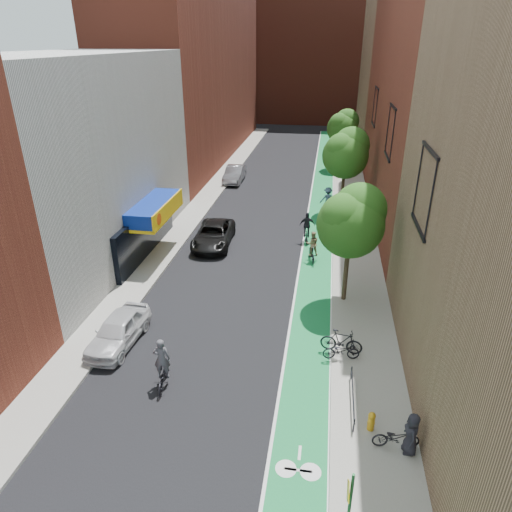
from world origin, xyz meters
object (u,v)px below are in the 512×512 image
at_px(cyclist_lead, 162,370).
at_px(fire_hydrant, 371,421).
at_px(cyclist_lane_mid, 307,231).
at_px(cyclist_lane_far, 328,202).
at_px(parked_car_white, 118,331).
at_px(parked_car_black, 214,235).
at_px(pedestrian, 411,434).
at_px(parked_car_silver, 235,174).
at_px(cyclist_lane_near, 312,249).

distance_m(cyclist_lead, fire_hydrant, 8.18).
distance_m(cyclist_lane_mid, fire_hydrant, 16.91).
xyz_separation_m(cyclist_lead, cyclist_lane_mid, (4.88, 15.37, 0.10)).
distance_m(cyclist_lead, cyclist_lane_far, 22.01).
height_order(parked_car_white, parked_car_black, parked_car_black).
relative_size(cyclist_lead, cyclist_lane_mid, 1.02).
xyz_separation_m(pedestrian, fire_hydrant, (-1.20, 0.78, -0.39)).
xyz_separation_m(parked_car_silver, cyclist_lane_mid, (7.80, -13.72, 0.08)).
bearing_deg(pedestrian, parked_car_silver, -161.70).
bearing_deg(parked_car_white, cyclist_lane_far, 67.39).
bearing_deg(parked_car_silver, cyclist_lead, -84.51).
bearing_deg(fire_hydrant, cyclist_lane_far, 94.86).
xyz_separation_m(cyclist_lead, cyclist_lane_near, (5.37, 12.47, 0.06)).
relative_size(cyclist_lead, cyclist_lane_far, 0.97).
bearing_deg(cyclist_lane_near, parked_car_white, 38.96).
bearing_deg(pedestrian, cyclist_lead, -105.36).
bearing_deg(cyclist_lead, cyclist_lane_far, -114.97).
bearing_deg(parked_car_white, cyclist_lane_near, 53.93).
xyz_separation_m(cyclist_lane_mid, pedestrian, (4.40, -17.38, 0.10)).
xyz_separation_m(parked_car_silver, cyclist_lead, (2.92, -29.09, -0.02)).
relative_size(pedestrian, fire_hydrant, 2.09).
bearing_deg(parked_car_white, cyclist_lane_mid, 62.32).
relative_size(parked_car_silver, cyclist_lane_near, 2.38).
bearing_deg(cyclist_lane_mid, parked_car_silver, -64.82).
distance_m(parked_car_white, cyclist_lane_near, 13.09).
relative_size(cyclist_lane_far, pedestrian, 1.41).
bearing_deg(cyclist_lane_mid, cyclist_lead, 67.95).
distance_m(parked_car_white, pedestrian, 12.96).
bearing_deg(cyclist_lane_near, fire_hydrant, 89.45).
bearing_deg(cyclist_lane_far, fire_hydrant, 79.93).
height_order(parked_car_black, cyclist_lane_mid, cyclist_lane_mid).
xyz_separation_m(parked_car_black, parked_car_silver, (-1.60, 15.16, 0.04)).
bearing_deg(parked_car_silver, fire_hydrant, -70.30).
height_order(cyclist_lane_mid, pedestrian, cyclist_lane_mid).
relative_size(cyclist_lead, fire_hydrant, 2.86).
distance_m(cyclist_lane_near, cyclist_lane_far, 8.69).
height_order(parked_car_silver, cyclist_lane_far, cyclist_lane_far).
relative_size(parked_car_silver, fire_hydrant, 6.11).
distance_m(parked_car_black, cyclist_lane_far, 10.40).
xyz_separation_m(cyclist_lane_mid, cyclist_lane_far, (1.30, 5.76, 0.21)).
bearing_deg(fire_hydrant, cyclist_lane_mid, 100.91).
xyz_separation_m(cyclist_lane_near, pedestrian, (3.90, -14.49, 0.14)).
bearing_deg(parked_car_white, parked_car_silver, 93.25).
xyz_separation_m(parked_car_black, cyclist_lane_near, (6.69, -1.45, 0.08)).
relative_size(parked_car_silver, cyclist_lead, 2.13).
bearing_deg(cyclist_lane_far, cyclist_lead, 58.77).
distance_m(parked_car_silver, pedestrian, 33.41).
height_order(cyclist_lead, cyclist_lane_near, cyclist_lead).
height_order(parked_car_white, cyclist_lane_far, cyclist_lane_far).
xyz_separation_m(parked_car_black, cyclist_lane_mid, (6.20, 1.44, 0.13)).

